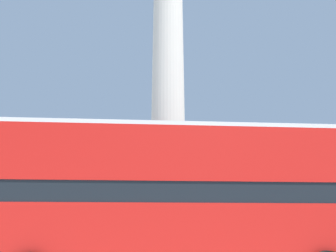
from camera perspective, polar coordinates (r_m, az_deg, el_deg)
monument_column at (r=15.51m, az=0.00°, el=-3.10°), size 5.63×5.63×19.81m
bus_a at (r=9.04m, az=1.79°, el=-13.31°), size 10.39×3.33×4.34m
equestrian_statue at (r=21.47m, az=-23.02°, el=-17.02°), size 3.87×3.37×5.83m
street_lamp at (r=11.88m, az=-15.54°, el=-10.32°), size 0.44×0.44×5.43m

